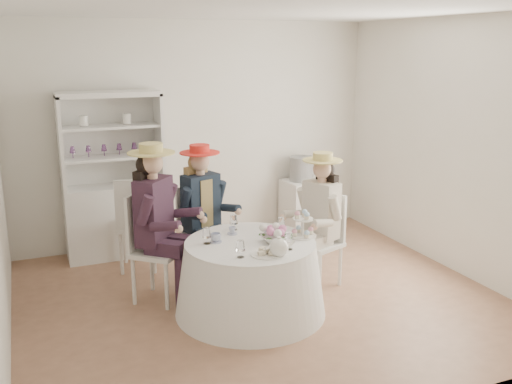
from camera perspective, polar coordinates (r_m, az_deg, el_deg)
name	(u,v)px	position (r m, az deg, el deg)	size (l,w,h in m)	color
ground	(260,298)	(5.67, 0.39, -10.57)	(4.50, 4.50, 0.00)	#8A5E45
ceiling	(260,9)	(5.15, 0.45, 17.81)	(4.50, 4.50, 0.00)	white
wall_back	(197,133)	(7.10, -5.92, 5.88)	(4.50, 4.50, 0.00)	silver
wall_front	(389,224)	(3.55, 13.14, -3.10)	(4.50, 4.50, 0.00)	silver
wall_right	(454,147)	(6.45, 19.21, 4.29)	(4.50, 4.50, 0.00)	silver
tea_table	(250,278)	(5.27, -0.57, -8.55)	(1.39, 1.39, 0.68)	white
hutch	(115,199)	(6.78, -13.94, -0.68)	(1.21, 0.63, 1.91)	silver
side_table	(301,206)	(7.57, 4.53, -1.36)	(0.44, 0.44, 0.68)	silver
hatbox	(302,169)	(7.45, 4.60, 2.33)	(0.32, 0.32, 0.32)	black
guest_left	(157,214)	(5.42, -9.92, -2.19)	(0.66, 0.64, 1.54)	silver
guest_mid	(202,205)	(5.87, -5.41, -1.29)	(0.54, 0.59, 1.43)	silver
guest_right	(320,212)	(5.73, 6.37, -2.03)	(0.57, 0.52, 1.38)	silver
spare_chair	(137,221)	(6.27, -11.82, -2.89)	(0.54, 0.54, 1.05)	silver
teacup_a	(216,238)	(5.14, -4.04, -4.64)	(0.10, 0.10, 0.08)	white
teacup_b	(232,231)	(5.35, -2.39, -3.92)	(0.07, 0.07, 0.06)	white
teacup_c	(268,231)	(5.34, 1.17, -3.96)	(0.08, 0.08, 0.06)	white
flower_bowl	(273,239)	(5.13, 1.73, -4.76)	(0.22, 0.22, 0.06)	white
flower_arrangement	(275,231)	(5.14, 1.90, -3.92)	(0.20, 0.20, 0.08)	pink
table_teapot	(279,247)	(4.80, 2.31, -5.55)	(0.23, 0.17, 0.17)	white
sandwich_plate	(266,253)	(4.84, 1.01, -6.14)	(0.26, 0.26, 0.06)	white
cupcake_stand	(303,227)	(5.29, 4.69, -3.54)	(0.25, 0.25, 0.24)	white
stemware_set	(250,234)	(5.12, -0.58, -4.24)	(0.82, 0.79, 0.15)	white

